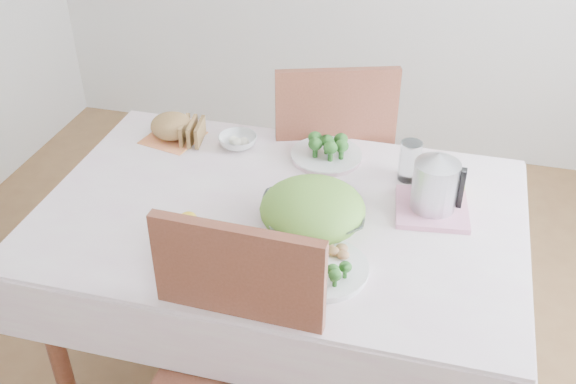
% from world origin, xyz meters
% --- Properties ---
extents(floor, '(3.60, 3.60, 0.00)m').
position_xyz_m(floor, '(0.00, 0.00, 0.00)').
color(floor, brown).
rests_on(floor, ground).
extents(dining_table, '(1.40, 0.90, 0.75)m').
position_xyz_m(dining_table, '(0.00, 0.00, 0.38)').
color(dining_table, brown).
rests_on(dining_table, floor).
extents(tablecloth, '(1.50, 1.00, 0.01)m').
position_xyz_m(tablecloth, '(0.00, 0.00, 0.76)').
color(tablecloth, white).
rests_on(tablecloth, dining_table).
extents(chair_far, '(0.59, 0.59, 1.03)m').
position_xyz_m(chair_far, '(0.01, 0.70, 0.46)').
color(chair_far, brown).
rests_on(chair_far, floor).
extents(salad_bowl, '(0.39, 0.39, 0.07)m').
position_xyz_m(salad_bowl, '(0.12, -0.06, 0.80)').
color(salad_bowl, white).
rests_on(salad_bowl, tablecloth).
extents(dinner_plate_left, '(0.34, 0.34, 0.02)m').
position_xyz_m(dinner_plate_left, '(-0.14, -0.28, 0.77)').
color(dinner_plate_left, white).
rests_on(dinner_plate_left, tablecloth).
extents(dinner_plate_right, '(0.32, 0.32, 0.02)m').
position_xyz_m(dinner_plate_right, '(0.19, -0.26, 0.77)').
color(dinner_plate_right, white).
rests_on(dinner_plate_right, tablecloth).
extents(broccoli_plate, '(0.30, 0.30, 0.02)m').
position_xyz_m(broccoli_plate, '(0.07, 0.34, 0.77)').
color(broccoli_plate, beige).
rests_on(broccoli_plate, tablecloth).
extents(napkin, '(0.22, 0.22, 0.00)m').
position_xyz_m(napkin, '(-0.50, 0.34, 0.76)').
color(napkin, '#F2864B').
rests_on(napkin, tablecloth).
extents(bread_loaf, '(0.16, 0.15, 0.09)m').
position_xyz_m(bread_loaf, '(-0.50, 0.34, 0.82)').
color(bread_loaf, brown).
rests_on(bread_loaf, napkin).
extents(fruit_bowl, '(0.17, 0.17, 0.04)m').
position_xyz_m(fruit_bowl, '(-0.25, 0.34, 0.78)').
color(fruit_bowl, white).
rests_on(fruit_bowl, tablecloth).
extents(yellow_mug, '(0.14, 0.14, 0.08)m').
position_xyz_m(yellow_mug, '(0.48, 0.22, 0.80)').
color(yellow_mug, '#F4FC27').
rests_on(yellow_mug, tablecloth).
extents(glass_tumbler, '(0.08, 0.08, 0.14)m').
position_xyz_m(glass_tumbler, '(0.37, 0.28, 0.83)').
color(glass_tumbler, white).
rests_on(glass_tumbler, tablecloth).
extents(pink_tray, '(0.25, 0.25, 0.02)m').
position_xyz_m(pink_tray, '(0.46, 0.11, 0.77)').
color(pink_tray, pink).
rests_on(pink_tray, tablecloth).
extents(electric_kettle, '(0.18, 0.18, 0.20)m').
position_xyz_m(electric_kettle, '(0.46, 0.11, 0.88)').
color(electric_kettle, '#B2B5BA').
rests_on(electric_kettle, pink_tray).
extents(fork_left, '(0.11, 0.16, 0.00)m').
position_xyz_m(fork_left, '(-0.07, -0.28, 0.76)').
color(fork_left, silver).
rests_on(fork_left, tablecloth).
extents(fork_right, '(0.12, 0.18, 0.00)m').
position_xyz_m(fork_right, '(0.21, -0.27, 0.76)').
color(fork_right, silver).
rests_on(fork_right, tablecloth).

